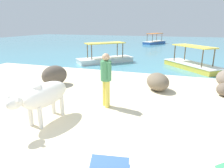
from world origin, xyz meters
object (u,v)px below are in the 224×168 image
person_standing (106,76)px  boat_yellow (192,64)px  boat_blue (154,42)px  cow (44,95)px  boat_white (105,58)px

person_standing → boat_yellow: person_standing is taller
boat_blue → boat_yellow: same height
cow → boat_blue: size_ratio=0.50×
boat_white → boat_yellow: size_ratio=0.96×
boat_yellow → boat_blue: bearing=155.0°
boat_blue → boat_yellow: (4.01, -14.53, 0.00)m
person_standing → boat_blue: size_ratio=0.42×
boat_yellow → person_standing: bearing=-61.8°
person_standing → boat_blue: (-1.37, 21.25, -0.70)m
boat_blue → boat_yellow: 15.08m
cow → person_standing: bearing=147.5°
cow → boat_white: 8.56m
boat_blue → boat_white: size_ratio=1.12×
cow → boat_blue: 22.67m
cow → boat_white: bearing=-163.5°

